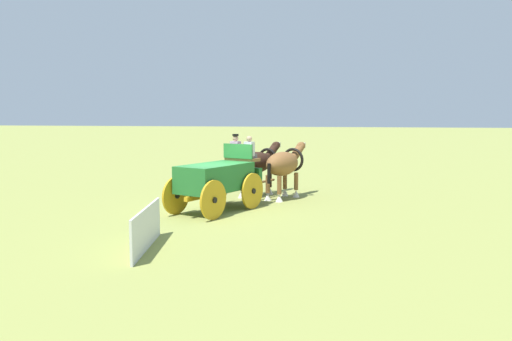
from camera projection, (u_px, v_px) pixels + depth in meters
ground_plane at (215, 211)px, 18.48m from camera, size 220.00×220.00×0.00m
show_wagon at (218, 178)px, 18.49m from camera, size 5.79×3.18×2.73m
draft_horse_near at (258, 164)px, 21.85m from camera, size 2.99×1.72×2.25m
draft_horse_off at (284, 165)px, 21.13m from camera, size 2.93×1.73×2.28m
sponsor_banner at (146, 228)px, 13.33m from camera, size 3.17×0.57×1.10m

